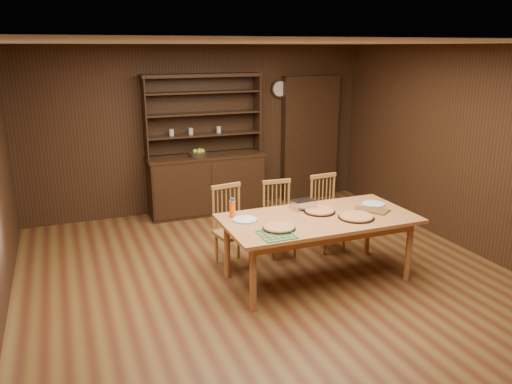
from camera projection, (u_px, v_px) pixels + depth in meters
name	position (u px, v px, depth m)	size (l,w,h in m)	color
floor	(276.00, 285.00, 5.58)	(6.00, 6.00, 0.00)	brown
room_shell	(277.00, 146.00, 5.14)	(6.00, 6.00, 6.00)	silver
china_hutch	(206.00, 176.00, 7.87)	(1.84, 0.52, 2.17)	black
doorway	(310.00, 138.00, 8.55)	(1.00, 0.18, 2.10)	black
wall_clock	(280.00, 89.00, 8.17)	(0.30, 0.05, 0.30)	black
dining_table	(318.00, 223.00, 5.55)	(2.14, 1.07, 0.75)	#BD7441
chair_left	(230.00, 223.00, 6.01)	(0.46, 0.44, 0.99)	#9F6E36
chair_center	(279.00, 216.00, 6.32)	(0.42, 0.40, 0.95)	#9F6E36
chair_right	(326.00, 210.00, 6.50)	(0.43, 0.41, 0.98)	#9F6E36
pizza_left	(279.00, 227.00, 5.16)	(0.35, 0.35, 0.04)	black
pizza_right	(356.00, 217.00, 5.48)	(0.40, 0.40, 0.04)	black
pizza_center	(320.00, 211.00, 5.68)	(0.36, 0.36, 0.04)	black
cooling_rack	(276.00, 235.00, 4.99)	(0.33, 0.33, 0.02)	#0B934D
plate_left	(245.00, 219.00, 5.42)	(0.28, 0.28, 0.02)	white
plate_right	(373.00, 204.00, 5.96)	(0.28, 0.28, 0.02)	white
foil_dish	(303.00, 204.00, 5.79)	(0.26, 0.19, 0.10)	white
juice_bottle	(232.00, 208.00, 5.49)	(0.07, 0.07, 0.22)	orange
pot_holder_a	(378.00, 211.00, 5.70)	(0.22, 0.22, 0.02)	#A11218
pot_holder_b	(364.00, 209.00, 5.76)	(0.21, 0.21, 0.02)	#A11218
fruit_bowl	(199.00, 154.00, 7.66)	(0.29, 0.29, 0.12)	black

